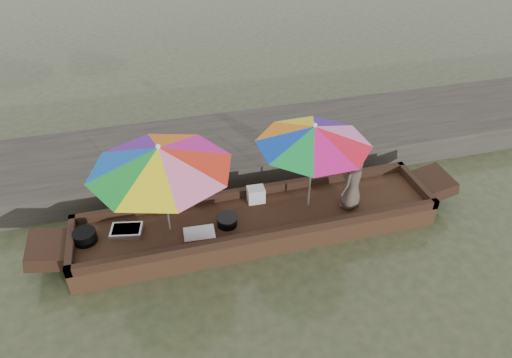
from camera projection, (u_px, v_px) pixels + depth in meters
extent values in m
plane|color=#353E27|center=(258.00, 232.00, 7.49)|extent=(80.00, 80.00, 0.00)
cube|color=#2D2B26|center=(229.00, 150.00, 9.06)|extent=(22.00, 2.20, 0.50)
cube|color=black|center=(258.00, 224.00, 7.38)|extent=(5.76, 1.20, 0.35)
cylinder|color=black|center=(85.00, 237.00, 6.75)|extent=(0.34, 0.34, 0.18)
cube|color=silver|center=(127.00, 231.00, 6.92)|extent=(0.52, 0.41, 0.09)
cube|color=silver|center=(199.00, 234.00, 6.88)|extent=(0.48, 0.35, 0.06)
cylinder|color=black|center=(227.00, 221.00, 7.06)|extent=(0.31, 0.31, 0.15)
cube|color=silver|center=(256.00, 195.00, 7.51)|extent=(0.29, 0.23, 0.26)
imported|color=#4B3E35|center=(353.00, 181.00, 7.19)|extent=(0.58, 0.55, 1.00)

